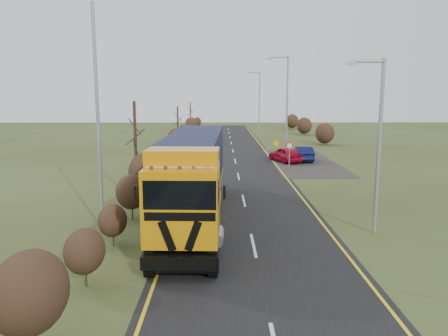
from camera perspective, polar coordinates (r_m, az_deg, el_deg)
ground at (r=22.93m, az=3.12°, el=-6.72°), size 160.00×160.00×0.00m
road at (r=32.63m, az=2.04°, el=-1.77°), size 8.00×120.00×0.02m
layby at (r=43.18m, az=10.12°, el=0.88°), size 6.00×18.00×0.02m
lane_markings at (r=32.33m, az=2.06°, el=-1.84°), size 7.52×116.00×0.01m
hedgerow at (r=30.59m, az=-9.06°, el=0.41°), size 2.24×102.04×6.05m
lorry at (r=22.42m, az=-4.00°, el=-0.45°), size 3.12×16.09×4.46m
car_red_hatchback at (r=42.40m, az=7.99°, el=1.76°), size 3.14×4.59×1.45m
car_blue_sedan at (r=43.41m, az=10.27°, el=1.86°), size 1.55×4.35×1.43m
streetlight_near at (r=21.01m, az=19.40°, el=3.45°), size 1.71×0.18×8.01m
streetlight_mid at (r=42.78m, az=8.04°, el=8.34°), size 2.13×0.20×10.06m
streetlight_far at (r=68.70m, az=4.52°, el=8.78°), size 2.11×0.20×9.94m
left_pole at (r=21.00m, az=-16.15°, el=5.96°), size 0.16×0.16×10.49m
speed_sign at (r=39.33m, az=8.55°, el=2.35°), size 0.62×0.10×2.24m
warning_board at (r=44.04m, az=6.89°, el=2.67°), size 0.74×0.11×1.94m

